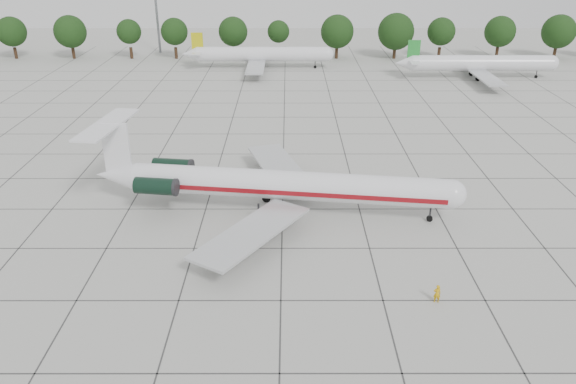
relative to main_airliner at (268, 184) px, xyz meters
name	(u,v)px	position (x,y,z in m)	size (l,w,h in m)	color
ground	(282,248)	(1.47, -7.47, -3.13)	(260.00, 260.00, 0.00)	#B3B3AB
apron_joints	(283,182)	(1.47, 7.53, -3.12)	(170.00, 170.00, 0.02)	#383838
main_airliner	(268,184)	(0.00, 0.00, 0.00)	(37.66, 29.45, 8.86)	silver
ground_crew	(437,294)	(13.57, -15.66, -2.35)	(0.57, 0.37, 1.56)	#D19B0C
bg_airliner_c	(261,54)	(-3.56, 67.28, -0.22)	(28.24, 27.20, 7.40)	silver
bg_airliner_d	(480,63)	(39.72, 58.33, -0.22)	(28.24, 27.20, 7.40)	silver
tree_line	(233,32)	(-10.21, 77.53, 2.85)	(249.86, 8.44, 10.22)	#332114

